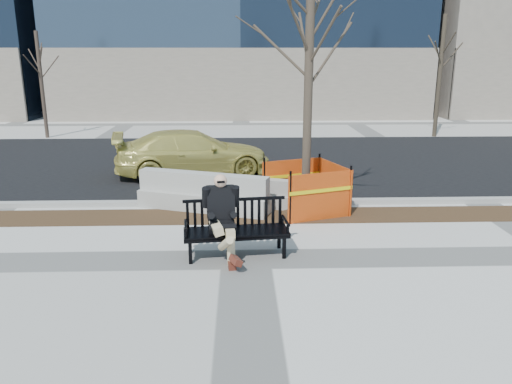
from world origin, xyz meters
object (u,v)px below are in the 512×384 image
(tree_fence, at_px, (305,211))
(sedan, at_px, (193,174))
(seated_man, at_px, (222,255))
(jersey_barrier_left, at_px, (204,210))
(bench, at_px, (236,255))
(jersey_barrier_right, at_px, (260,206))

(tree_fence, xyz_separation_m, sedan, (-3.10, 3.95, 0.00))
(seated_man, distance_m, jersey_barrier_left, 2.98)
(bench, relative_size, jersey_barrier_left, 0.61)
(bench, relative_size, sedan, 0.42)
(bench, relative_size, jersey_barrier_right, 0.80)
(jersey_barrier_right, bearing_deg, seated_man, -87.59)
(sedan, xyz_separation_m, jersey_barrier_right, (1.99, -3.51, 0.00))
(jersey_barrier_left, xyz_separation_m, jersey_barrier_right, (1.41, 0.28, 0.00))
(tree_fence, relative_size, jersey_barrier_right, 2.44)
(seated_man, height_order, tree_fence, tree_fence)
(seated_man, bearing_deg, tree_fence, 48.39)
(sedan, relative_size, jersey_barrier_right, 1.91)
(bench, height_order, sedan, sedan)
(tree_fence, bearing_deg, jersey_barrier_right, 158.46)
(tree_fence, height_order, jersey_barrier_right, tree_fence)
(tree_fence, relative_size, jersey_barrier_left, 1.87)
(bench, distance_m, jersey_barrier_left, 3.07)
(tree_fence, distance_m, jersey_barrier_left, 2.52)
(seated_man, bearing_deg, jersey_barrier_right, 68.70)
(seated_man, bearing_deg, bench, -11.49)
(seated_man, relative_size, tree_fence, 0.26)
(seated_man, relative_size, sedan, 0.33)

